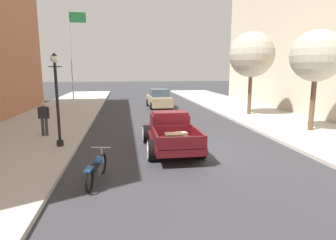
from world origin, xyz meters
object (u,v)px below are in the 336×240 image
(pedestrian_sidewalk_left, at_px, (44,117))
(street_tree_nearest, at_px, (317,56))
(car_background_tan, at_px, (159,99))
(flagpole, at_px, (73,45))
(hotrod_truck_maroon, at_px, (170,131))
(street_tree_second, at_px, (252,55))
(street_lamp_near, at_px, (57,93))
(motorcycle_parked, at_px, (97,168))

(pedestrian_sidewalk_left, xyz_separation_m, street_tree_nearest, (13.62, -0.78, 2.90))
(car_background_tan, bearing_deg, flagpole, 142.35)
(hotrod_truck_maroon, bearing_deg, street_tree_second, 47.12)
(street_tree_second, bearing_deg, street_tree_nearest, -81.25)
(street_lamp_near, relative_size, flagpole, 0.42)
(pedestrian_sidewalk_left, relative_size, street_lamp_near, 0.43)
(motorcycle_parked, relative_size, street_lamp_near, 0.54)
(hotrod_truck_maroon, relative_size, pedestrian_sidewalk_left, 3.00)
(hotrod_truck_maroon, xyz_separation_m, car_background_tan, (1.13, 13.12, 0.01))
(street_tree_second, bearing_deg, motorcycle_parked, -131.85)
(street_lamp_near, distance_m, street_tree_nearest, 12.65)
(hotrod_truck_maroon, xyz_separation_m, motorcycle_parked, (-2.75, -3.35, -0.31))
(motorcycle_parked, height_order, street_tree_nearest, street_tree_nearest)
(hotrod_truck_maroon, distance_m, car_background_tan, 13.17)
(hotrod_truck_maroon, bearing_deg, pedestrian_sidewalk_left, 155.57)
(street_lamp_near, height_order, street_tree_second, street_tree_second)
(street_lamp_near, xyz_separation_m, street_tree_nearest, (12.48, 1.32, 1.60))
(pedestrian_sidewalk_left, xyz_separation_m, flagpole, (-1.20, 16.74, 4.68))
(motorcycle_parked, height_order, pedestrian_sidewalk_left, pedestrian_sidewalk_left)
(pedestrian_sidewalk_left, height_order, street_tree_nearest, street_tree_nearest)
(hotrod_truck_maroon, relative_size, street_tree_nearest, 0.96)
(flagpole, bearing_deg, street_lamp_near, -82.91)
(car_background_tan, bearing_deg, street_tree_nearest, -59.14)
(hotrod_truck_maroon, distance_m, street_tree_nearest, 8.71)
(pedestrian_sidewalk_left, xyz_separation_m, street_lamp_near, (1.14, -2.11, 1.30))
(pedestrian_sidewalk_left, bearing_deg, street_tree_nearest, -3.28)
(motorcycle_parked, distance_m, street_lamp_near, 4.70)
(motorcycle_parked, bearing_deg, street_lamp_near, 115.67)
(car_background_tan, height_order, street_tree_second, street_tree_second)
(hotrod_truck_maroon, distance_m, motorcycle_parked, 4.35)
(pedestrian_sidewalk_left, bearing_deg, street_tree_second, 21.13)
(street_tree_nearest, bearing_deg, flagpole, 130.23)
(hotrod_truck_maroon, relative_size, street_lamp_near, 1.29)
(hotrod_truck_maroon, relative_size, flagpole, 0.54)
(motorcycle_parked, xyz_separation_m, street_lamp_near, (-1.85, 3.85, 1.94))
(car_background_tan, distance_m, street_lamp_near, 13.95)
(street_tree_nearest, bearing_deg, street_lamp_near, -173.94)
(car_background_tan, xyz_separation_m, street_tree_nearest, (6.75, -11.29, 3.22))
(street_tree_nearest, bearing_deg, motorcycle_parked, -154.02)
(flagpole, height_order, street_tree_nearest, flagpole)
(hotrod_truck_maroon, xyz_separation_m, street_tree_second, (7.00, 7.53, 3.57))
(hotrod_truck_maroon, bearing_deg, flagpole, 109.75)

